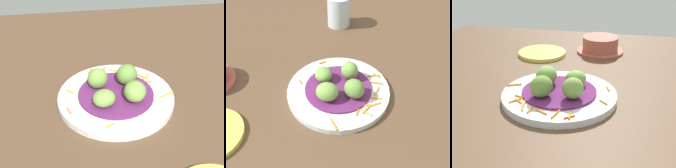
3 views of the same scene
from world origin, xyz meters
TOP-DOWN VIEW (x-y plane):
  - table_surface at (0.00, 0.00)cm, footprint 110.00×110.00cm
  - main_plate at (-1.03, -2.76)cm, footprint 25.74×25.74cm
  - cabbage_bed at (-1.03, -2.76)cm, footprint 16.75×16.75cm
  - carrot_garnish at (-2.96, -8.21)cm, footprint 24.04×21.93cm
  - guac_scoop_left at (-4.70, 0.29)cm, footprint 5.99×6.41cm
  - guac_scoop_center at (-4.08, -6.42)cm, footprint 6.76×6.79cm
  - guac_scoop_right at (2.63, -5.81)cm, footprint 6.19×6.09cm
  - guac_scoop_back at (2.02, 0.90)cm, footprint 5.90×5.59cm
  - side_plate_small at (-13.18, 25.63)cm, footprint 14.62×14.62cm
  - terracotta_bowl at (4.14, 31.85)cm, footprint 14.52×14.52cm

SIDE VIEW (x-z plane):
  - table_surface at x=0.00cm, z-range 0.00..2.00cm
  - side_plate_small at x=-13.18cm, z-range 2.00..3.07cm
  - main_plate at x=-1.03cm, z-range 2.00..3.58cm
  - carrot_garnish at x=-2.96cm, z-range 3.58..3.98cm
  - cabbage_bed at x=-1.03cm, z-range 3.58..4.13cm
  - terracotta_bowl at x=4.14cm, z-range 1.78..6.94cm
  - guac_scoop_back at x=2.02cm, z-range 4.13..7.65cm
  - guac_scoop_left at x=-4.70cm, z-range 4.13..8.52cm
  - guac_scoop_right at x=2.63cm, z-range 4.13..8.78cm
  - guac_scoop_center at x=-4.08cm, z-range 4.13..8.83cm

